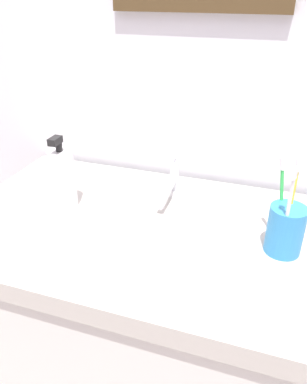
{
  "coord_description": "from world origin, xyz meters",
  "views": [
    {
      "loc": [
        0.22,
        -0.7,
        1.36
      ],
      "look_at": [
        -0.02,
        0.0,
        0.95
      ],
      "focal_mm": 35.72,
      "sensor_mm": 36.0,
      "label": 1
    }
  ],
  "objects_px": {
    "toothbrush_green": "(281,198)",
    "faucet": "(172,182)",
    "toothbrush_yellow": "(292,199)",
    "soap_dispenser": "(63,178)",
    "toothbrush_cup": "(285,230)",
    "toothbrush_white": "(288,208)"
  },
  "relations": [
    {
      "from": "toothbrush_cup",
      "to": "soap_dispenser",
      "type": "relative_size",
      "value": 0.56
    },
    {
      "from": "toothbrush_cup",
      "to": "toothbrush_white",
      "type": "relative_size",
      "value": 0.51
    },
    {
      "from": "toothbrush_white",
      "to": "toothbrush_cup",
      "type": "bearing_deg",
      "value": 81.39
    },
    {
      "from": "toothbrush_white",
      "to": "toothbrush_yellow",
      "type": "distance_m",
      "value": 0.05
    },
    {
      "from": "toothbrush_yellow",
      "to": "soap_dispenser",
      "type": "height_order",
      "value": "toothbrush_yellow"
    },
    {
      "from": "toothbrush_yellow",
      "to": "soap_dispenser",
      "type": "distance_m",
      "value": 0.53
    },
    {
      "from": "faucet",
      "to": "toothbrush_cup",
      "type": "bearing_deg",
      "value": -27.88
    },
    {
      "from": "toothbrush_white",
      "to": "soap_dispenser",
      "type": "relative_size",
      "value": 1.09
    },
    {
      "from": "toothbrush_yellow",
      "to": "toothbrush_cup",
      "type": "bearing_deg",
      "value": -96.49
    },
    {
      "from": "faucet",
      "to": "soap_dispenser",
      "type": "bearing_deg",
      "value": -151.45
    },
    {
      "from": "toothbrush_green",
      "to": "toothbrush_white",
      "type": "distance_m",
      "value": 0.06
    },
    {
      "from": "toothbrush_green",
      "to": "faucet",
      "type": "bearing_deg",
      "value": 155.96
    },
    {
      "from": "toothbrush_cup",
      "to": "toothbrush_green",
      "type": "distance_m",
      "value": 0.07
    },
    {
      "from": "toothbrush_white",
      "to": "toothbrush_green",
      "type": "bearing_deg",
      "value": 102.18
    },
    {
      "from": "toothbrush_white",
      "to": "toothbrush_yellow",
      "type": "xyz_separation_m",
      "value": [
        0.01,
        0.05,
        -0.01
      ]
    },
    {
      "from": "toothbrush_white",
      "to": "soap_dispenser",
      "type": "distance_m",
      "value": 0.52
    },
    {
      "from": "faucet",
      "to": "toothbrush_green",
      "type": "bearing_deg",
      "value": -24.04
    },
    {
      "from": "toothbrush_cup",
      "to": "toothbrush_white",
      "type": "height_order",
      "value": "toothbrush_white"
    },
    {
      "from": "toothbrush_cup",
      "to": "toothbrush_green",
      "type": "bearing_deg",
      "value": 119.08
    },
    {
      "from": "faucet",
      "to": "toothbrush_yellow",
      "type": "distance_m",
      "value": 0.32
    },
    {
      "from": "toothbrush_cup",
      "to": "toothbrush_white",
      "type": "xyz_separation_m",
      "value": [
        -0.0,
        -0.03,
        0.07
      ]
    },
    {
      "from": "toothbrush_green",
      "to": "toothbrush_yellow",
      "type": "distance_m",
      "value": 0.02
    }
  ]
}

